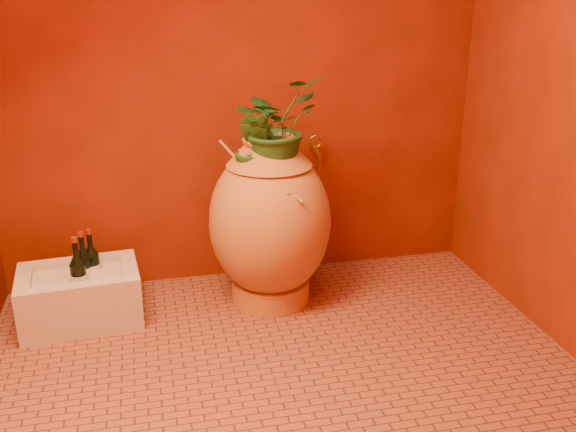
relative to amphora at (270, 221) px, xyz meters
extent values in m
plane|color=brown|center=(-0.07, -0.65, -0.43)|extent=(2.50, 2.50, 0.00)
cube|color=#581B05|center=(-0.07, 0.35, 0.82)|extent=(2.50, 0.02, 2.50)
cylinder|color=#AF7331|center=(0.00, 0.00, -0.37)|extent=(0.50, 0.50, 0.11)
ellipsoid|color=#AF7331|center=(0.00, 0.00, -0.01)|extent=(0.76, 0.76, 0.75)
cone|color=#AF7331|center=(0.00, 0.00, 0.34)|extent=(0.52, 0.52, 0.11)
torus|color=#AF7331|center=(0.00, 0.00, 0.41)|extent=(0.32, 0.32, 0.05)
cylinder|color=olive|center=(-0.08, -0.05, 0.24)|extent=(0.30, 0.32, 0.32)
cylinder|color=olive|center=(-0.02, -0.12, 0.27)|extent=(0.25, 0.31, 0.19)
cylinder|color=olive|center=(0.10, -0.08, 0.29)|extent=(0.15, 0.33, 0.16)
cube|color=beige|center=(-0.92, -0.01, -0.31)|extent=(0.58, 0.42, 0.23)
cube|color=beige|center=(-0.92, 0.14, -0.18)|extent=(0.55, 0.12, 0.03)
cube|color=beige|center=(-0.92, -0.16, -0.18)|extent=(0.55, 0.12, 0.03)
cube|color=beige|center=(-1.16, -0.01, -0.18)|extent=(0.09, 0.23, 0.03)
cube|color=beige|center=(-0.69, -0.01, -0.18)|extent=(0.09, 0.23, 0.03)
cylinder|color=black|center=(-0.91, -0.06, -0.20)|extent=(0.07, 0.07, 0.17)
cone|color=black|center=(-0.91, -0.06, -0.09)|extent=(0.07, 0.07, 0.05)
cylinder|color=black|center=(-0.91, -0.06, -0.03)|extent=(0.02, 0.02, 0.07)
cylinder|color=maroon|center=(-0.91, -0.06, 0.01)|extent=(0.03, 0.03, 0.02)
cylinder|color=silver|center=(-0.91, -0.06, -0.20)|extent=(0.08, 0.08, 0.08)
cylinder|color=black|center=(-0.89, 0.03, -0.20)|extent=(0.07, 0.07, 0.17)
cone|color=black|center=(-0.89, 0.03, -0.10)|extent=(0.07, 0.07, 0.05)
cylinder|color=black|center=(-0.89, 0.03, -0.04)|extent=(0.02, 0.02, 0.06)
cylinder|color=maroon|center=(-0.89, 0.03, 0.00)|extent=(0.03, 0.03, 0.02)
cylinder|color=silver|center=(-0.89, 0.03, -0.20)|extent=(0.07, 0.07, 0.07)
cylinder|color=black|center=(-0.86, 0.05, -0.20)|extent=(0.07, 0.07, 0.17)
cone|color=black|center=(-0.86, 0.05, -0.10)|extent=(0.07, 0.07, 0.05)
cylinder|color=black|center=(-0.86, 0.05, -0.04)|extent=(0.02, 0.02, 0.06)
cylinder|color=maroon|center=(-0.86, 0.05, 0.00)|extent=(0.03, 0.03, 0.02)
cylinder|color=silver|center=(-0.86, 0.05, -0.20)|extent=(0.07, 0.07, 0.07)
cylinder|color=olive|center=(0.30, 0.28, 0.26)|extent=(0.02, 0.14, 0.02)
cylinder|color=olive|center=(0.30, 0.21, 0.22)|extent=(0.02, 0.02, 0.08)
torus|color=olive|center=(0.30, 0.28, 0.32)|extent=(0.07, 0.01, 0.07)
cylinder|color=olive|center=(0.30, 0.28, 0.29)|extent=(0.01, 0.01, 0.05)
imported|color=#1C4F1D|center=(0.03, -0.02, 0.48)|extent=(0.53, 0.51, 0.45)
imported|color=#1C4F1D|center=(-0.08, -0.05, 0.38)|extent=(0.24, 0.24, 0.35)
camera|label=1|loc=(-0.57, -2.88, 1.12)|focal=40.00mm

